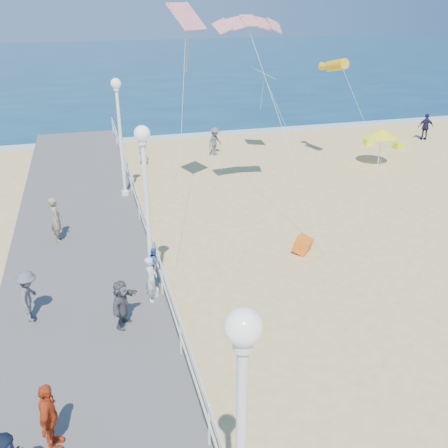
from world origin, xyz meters
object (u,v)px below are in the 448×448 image
object	(u,v)px
lamp_post_far	(120,126)
spectator_6	(56,219)
beach_chair_right	(399,146)
lamp_post_mid	(146,197)
beach_walker_c	(143,151)
beach_umbrella	(382,133)
box_kite	(303,247)
spectator_5	(122,304)
beach_walker_b	(426,127)
spectator_2	(29,296)
beach_chair_left	(369,142)
spectator_3	(49,418)
beach_walker_a	(215,141)
woman_holding_toddler	(151,279)
toddler_held	(155,260)
lamp_post_near	(241,448)

from	to	relation	value
lamp_post_far	spectator_6	xyz separation A→B (m)	(-2.89, -4.21, -2.39)
beach_chair_right	lamp_post_mid	bearing A→B (deg)	-142.41
beach_walker_c	beach_umbrella	bearing A→B (deg)	58.01
spectator_6	box_kite	distance (m)	9.30
spectator_5	beach_chair_right	distance (m)	24.08
lamp_post_mid	beach_walker_b	distance (m)	25.81
lamp_post_far	spectator_2	world-z (taller)	lamp_post_far
beach_walker_b	beach_chair_left	xyz separation A→B (m)	(-4.31, -0.12, -0.69)
lamp_post_mid	spectator_3	distance (m)	6.41
spectator_3	beach_walker_a	bearing A→B (deg)	-15.00
woman_holding_toddler	beach_walker_a	distance (m)	16.91
toddler_held	beach_chair_right	bearing A→B (deg)	-33.31
woman_holding_toddler	beach_chair_left	distance (m)	22.48
lamp_post_mid	beach_walker_c	distance (m)	15.28
woman_holding_toddler	beach_umbrella	size ratio (longest dim) A/B	0.68
spectator_6	beach_walker_c	bearing A→B (deg)	-31.13
beach_walker_a	lamp_post_near	bearing A→B (deg)	-139.75
spectator_6	lamp_post_far	bearing A→B (deg)	-41.70
spectator_2	beach_walker_c	distance (m)	16.11
lamp_post_mid	woman_holding_toddler	xyz separation A→B (m)	(-0.05, -0.25, -2.54)
lamp_post_near	beach_walker_c	world-z (taller)	lamp_post_near
lamp_post_near	spectator_6	xyz separation A→B (m)	(-2.89, 13.79, -2.39)
spectator_3	lamp_post_mid	bearing A→B (deg)	-20.01
spectator_5	beach_chair_left	world-z (taller)	spectator_5
beach_umbrella	spectator_3	bearing A→B (deg)	-137.11
lamp_post_mid	beach_umbrella	size ratio (longest dim) A/B	2.49
spectator_6	beach_walker_c	xyz separation A→B (m)	(4.50, 10.12, -0.52)
spectator_5	beach_walker_c	xyz separation A→B (m)	(2.62, 16.27, -0.36)
spectator_5	beach_umbrella	size ratio (longest dim) A/B	0.67
lamp_post_mid	beach_umbrella	xyz separation A→B (m)	(14.57, 10.90, -1.75)
spectator_3	beach_walker_b	world-z (taller)	spectator_3
spectator_3	beach_umbrella	world-z (taller)	beach_umbrella
box_kite	lamp_post_mid	bearing A→B (deg)	152.77
spectator_3	beach_walker_b	bearing A→B (deg)	-40.96
spectator_6	beach_walker_a	bearing A→B (deg)	-47.00
spectator_3	spectator_6	bearing A→B (deg)	8.70
woman_holding_toddler	spectator_2	size ratio (longest dim) A/B	0.93
lamp_post_near	lamp_post_mid	size ratio (longest dim) A/B	1.00
lamp_post_mid	beach_walker_b	world-z (taller)	lamp_post_mid
toddler_held	beach_walker_b	distance (m)	25.65
toddler_held	spectator_2	distance (m)	3.65
beach_walker_b	beach_chair_left	size ratio (longest dim) A/B	3.23
toddler_held	beach_chair_right	size ratio (longest dim) A/B	1.47
box_kite	beach_chair_right	xyz separation A→B (m)	(11.84, 11.69, -0.10)
lamp_post_near	beach_walker_b	distance (m)	31.94
lamp_post_far	beach_walker_a	size ratio (longest dim) A/B	3.12
lamp_post_near	box_kite	world-z (taller)	lamp_post_near
spectator_2	beach_walker_c	size ratio (longest dim) A/B	1.03
lamp_post_mid	spectator_5	world-z (taller)	lamp_post_mid
lamp_post_far	woman_holding_toddler	xyz separation A→B (m)	(-0.05, -9.25, -2.54)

